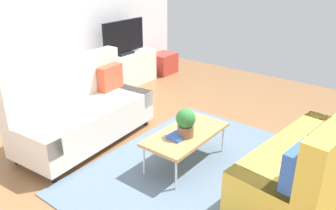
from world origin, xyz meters
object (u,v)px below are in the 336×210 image
Objects in this scene: storage_trunk at (164,63)px; vase_0 at (99,55)px; tv_console at (125,70)px; bottle_0 at (108,53)px; couch_beige at (82,111)px; coffee_table at (186,135)px; potted_plant at (186,122)px; table_book_0 at (178,136)px; tv at (124,38)px; couch_green at (317,161)px.

vase_0 reaches higher than storage_trunk.
bottle_0 is at bearing -174.79° from tv_console.
bottle_0 reaches higher than storage_trunk.
coffee_table is at bearing 100.57° from couch_beige.
potted_plant is 1.43× the size of table_book_0.
couch_beige is 2.30m from tv.
tv_console is at bearing 90.00° from tv.
potted_plant is at bearing -111.44° from vase_0.
potted_plant is 1.85× the size of vase_0.
storage_trunk is at bearing 42.63° from potted_plant.
coffee_table is (-0.28, 1.42, -0.05)m from couch_green.
potted_plant is at bearing -121.91° from tv_console.
tv is (1.94, 1.12, 0.51)m from couch_beige.
couch_beige reaches higher than coffee_table.
storage_trunk is 2.22× the size of bottle_0.
couch_beige is at bearing -138.80° from vase_0.
potted_plant reaches higher than table_book_0.
tv reaches higher than bottle_0.
vase_0 is at bearing 147.50° from bottle_0.
storage_trunk is at bearing 42.92° from coffee_table.
bottle_0 is (-1.54, 0.06, 0.54)m from storage_trunk.
couch_green is 1.80× the size of coffee_table.
couch_green is at bearing -121.44° from storage_trunk.
tv is 2.92× the size of potted_plant.
tv_console reaches higher than coffee_table.
couch_green is at bearing 98.35° from couch_beige.
couch_green is 4.56m from storage_trunk.
potted_plant is at bearing -122.11° from tv.
tv is (0.00, -0.02, 0.63)m from tv_console.
storage_trunk is at bearing -165.97° from couch_beige.
storage_trunk is 1.63m from bottle_0.
tv is 5.39× the size of vase_0.
tv is 4.27× the size of bottle_0.
couch_green reaches higher than tv_console.
tv_console is at bearing 58.86° from coffee_table.
bottle_0 is at bearing 66.26° from coffee_table.
couch_beige is 1.79× the size of coffee_table.
tv_console is 3.08m from potted_plant.
potted_plant is at bearing -149.08° from coffee_table.
storage_trunk is (1.10, -0.10, -0.10)m from tv_console.
tv is (1.27, 3.96, 0.51)m from couch_green.
vase_0 is at bearing 69.66° from coffee_table.
potted_plant is (-1.62, -2.61, 0.28)m from tv_console.
couch_green is 4.19m from tv.
tv_console reaches higher than storage_trunk.
table_book_0 is at bearing -113.28° from vase_0.
couch_beige reaches higher than bottle_0.
storage_trunk is (2.65, 2.46, -0.17)m from coffee_table.
vase_0 is (1.12, 2.61, 0.29)m from table_book_0.
storage_trunk is at bearing -5.10° from vase_0.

